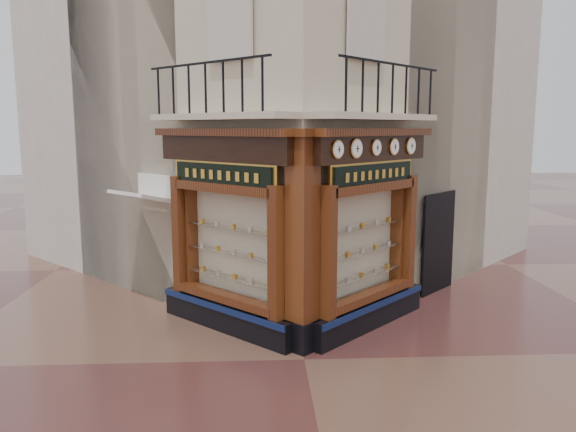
{
  "coord_description": "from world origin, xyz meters",
  "views": [
    {
      "loc": [
        -0.77,
        -9.23,
        3.99
      ],
      "look_at": [
        -0.18,
        2.0,
        2.22
      ],
      "focal_mm": 35.0,
      "sensor_mm": 36.0,
      "label": 1
    }
  ],
  "objects": [
    {
      "name": "clock_e",
      "position": [
        2.37,
        2.26,
        3.62
      ],
      "size": [
        0.28,
        0.28,
        0.35
      ],
      "rotation": [
        0.0,
        0.0,
        0.79
      ],
      "color": "#BA893E",
      "rests_on": "ground"
    },
    {
      "name": "shopfront_right",
      "position": [
        1.41,
        1.57,
        1.98
      ],
      "size": [
        2.86,
        2.86,
        3.98
      ],
      "rotation": [
        0.0,
        0.0,
        0.79
      ],
      "color": "black",
      "rests_on": "ground"
    },
    {
      "name": "neighbour_right",
      "position": [
        2.47,
        8.63,
        5.5
      ],
      "size": [
        11.31,
        11.31,
        11.0
      ],
      "primitive_type": "cube",
      "rotation": [
        0.0,
        0.0,
        0.79
      ],
      "color": "beige",
      "rests_on": "ground"
    },
    {
      "name": "corner_pilaster",
      "position": [
        0.0,
        0.5,
        1.95
      ],
      "size": [
        0.85,
        0.85,
        3.98
      ],
      "rotation": [
        0.0,
        0.0,
        0.79
      ],
      "color": "black",
      "rests_on": "ground"
    },
    {
      "name": "clock_a",
      "position": [
        0.6,
        0.5,
        3.62
      ],
      "size": [
        0.27,
        0.27,
        0.32
      ],
      "rotation": [
        0.0,
        0.0,
        0.79
      ],
      "color": "#BA893E",
      "rests_on": "ground"
    },
    {
      "name": "main_building",
      "position": [
        0.0,
        6.16,
        6.0
      ],
      "size": [
        11.31,
        11.31,
        12.0
      ],
      "primitive_type": "cube",
      "rotation": [
        0.0,
        0.0,
        0.79
      ],
      "color": "beige",
      "rests_on": "ground"
    },
    {
      "name": "shopfront_left",
      "position": [
        -1.41,
        1.57,
        1.98
      ],
      "size": [
        2.86,
        2.86,
        3.98
      ],
      "rotation": [
        0.0,
        0.0,
        2.36
      ],
      "color": "black",
      "rests_on": "ground"
    },
    {
      "name": "clock_b",
      "position": [
        1.0,
        0.89,
        3.62
      ],
      "size": [
        0.29,
        0.29,
        0.36
      ],
      "rotation": [
        0.0,
        0.0,
        0.79
      ],
      "color": "#BA893E",
      "rests_on": "ground"
    },
    {
      "name": "awning",
      "position": [
        -3.39,
        3.18,
        0.0
      ],
      "size": [
        1.52,
        1.52,
        0.28
      ],
      "primitive_type": null,
      "rotation": [
        0.25,
        0.0,
        2.36
      ],
      "color": "white",
      "rests_on": "ground"
    },
    {
      "name": "neighbour_left",
      "position": [
        -2.47,
        8.63,
        5.5
      ],
      "size": [
        11.31,
        11.31,
        11.0
      ],
      "primitive_type": "cube",
      "rotation": [
        0.0,
        0.0,
        0.79
      ],
      "color": "beige",
      "rests_on": "ground"
    },
    {
      "name": "signboard_left",
      "position": [
        -1.46,
        1.51,
        3.1
      ],
      "size": [
        2.07,
        2.07,
        0.55
      ],
      "rotation": [
        0.0,
        0.0,
        2.36
      ],
      "color": "gold",
      "rests_on": "ground"
    },
    {
      "name": "clock_c",
      "position": [
        1.46,
        1.36,
        3.62
      ],
      "size": [
        0.26,
        0.26,
        0.31
      ],
      "rotation": [
        0.0,
        0.0,
        0.79
      ],
      "color": "#BA893E",
      "rests_on": "ground"
    },
    {
      "name": "clock_d",
      "position": [
        1.91,
        1.8,
        3.62
      ],
      "size": [
        0.27,
        0.27,
        0.33
      ],
      "rotation": [
        0.0,
        0.0,
        0.79
      ],
      "color": "#BA893E",
      "rests_on": "ground"
    },
    {
      "name": "ground",
      "position": [
        0.0,
        0.0,
        0.0
      ],
      "size": [
        80.0,
        80.0,
        0.0
      ],
      "primitive_type": "plane",
      "color": "#4E2724",
      "rests_on": "ground"
    },
    {
      "name": "signboard_right",
      "position": [
        1.46,
        1.51,
        3.1
      ],
      "size": [
        2.01,
        2.01,
        0.54
      ],
      "rotation": [
        0.0,
        0.0,
        0.79
      ],
      "color": "gold",
      "rests_on": "ground"
    },
    {
      "name": "balcony",
      "position": [
        0.0,
        1.49,
        4.22
      ],
      "size": [
        5.94,
        2.97,
        1.03
      ],
      "color": "beige",
      "rests_on": "ground"
    }
  ]
}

